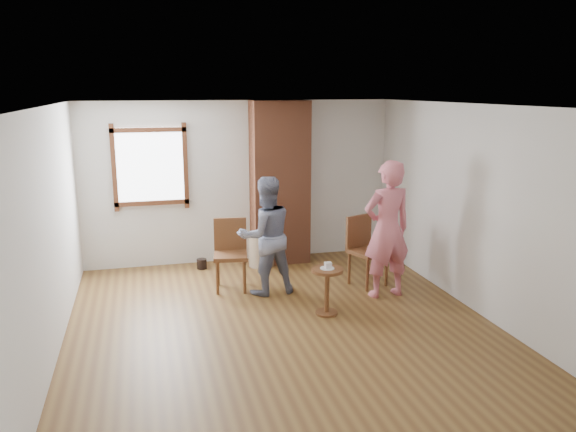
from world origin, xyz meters
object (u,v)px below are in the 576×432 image
object	(u,v)px
man	(266,236)
dining_chair_left	(230,250)
side_table	(327,284)
person_pink	(387,230)
stoneware_crock	(261,250)
dining_chair_right	(364,246)

from	to	relation	value
man	dining_chair_left	bearing A→B (deg)	-45.39
side_table	person_pink	distance (m)	1.19
dining_chair_left	man	size ratio (longest dim) A/B	0.61
stoneware_crock	man	distance (m)	1.34
stoneware_crock	dining_chair_right	xyz separation A→B (m)	(1.27, -1.19, 0.30)
stoneware_crock	side_table	size ratio (longest dim) A/B	0.86
stoneware_crock	man	xyz separation A→B (m)	(-0.19, -1.20, 0.56)
stoneware_crock	person_pink	world-z (taller)	person_pink
stoneware_crock	side_table	xyz separation A→B (m)	(0.38, -2.14, 0.14)
dining_chair_right	person_pink	size ratio (longest dim) A/B	0.53
man	person_pink	bearing A→B (deg)	153.34
man	person_pink	world-z (taller)	person_pink
side_table	person_pink	size ratio (longest dim) A/B	0.32
dining_chair_right	man	distance (m)	1.48
dining_chair_right	side_table	world-z (taller)	dining_chair_right
dining_chair_right	man	bearing A→B (deg)	159.14
stoneware_crock	dining_chair_right	bearing A→B (deg)	-43.22
dining_chair_left	dining_chair_right	world-z (taller)	dining_chair_right
side_table	man	size ratio (longest dim) A/B	0.37
dining_chair_left	person_pink	world-z (taller)	person_pink
dining_chair_left	man	world-z (taller)	man
man	person_pink	xyz separation A→B (m)	(1.55, -0.52, 0.12)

